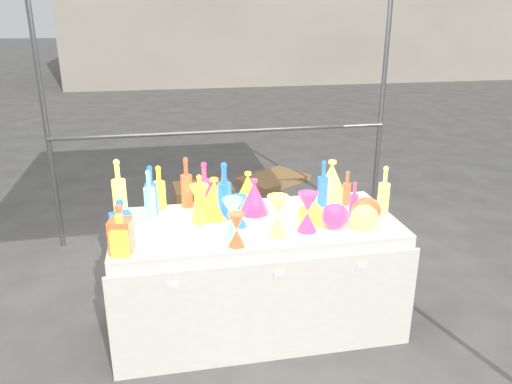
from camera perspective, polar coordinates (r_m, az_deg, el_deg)
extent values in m
plane|color=slate|center=(3.55, 0.00, -14.55)|extent=(80.00, 80.00, 0.00)
cylinder|color=gray|center=(4.54, -23.03, 8.10)|extent=(0.04, 0.04, 2.40)
cylinder|color=gray|center=(4.90, 14.20, 9.84)|extent=(0.04, 0.04, 2.40)
cylinder|color=gray|center=(4.49, -3.62, 6.92)|extent=(3.00, 0.04, 0.04)
cube|color=white|center=(3.35, 0.00, -9.27)|extent=(1.80, 0.80, 0.75)
cube|color=white|center=(3.03, 1.55, -13.66)|extent=(1.84, 0.02, 0.68)
cube|color=white|center=(2.82, -9.48, -10.38)|extent=(0.06, 0.00, 0.03)
cube|color=white|center=(2.89, 2.64, -9.35)|extent=(0.06, 0.00, 0.03)
cube|color=white|center=(3.03, 11.95, -8.27)|extent=(0.06, 0.00, 0.03)
cube|color=#AD7F4E|center=(4.97, -5.99, -1.48)|extent=(0.58, 0.44, 0.41)
cube|color=#AD7F4E|center=(6.24, 1.96, 1.49)|extent=(0.97, 0.90, 0.07)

